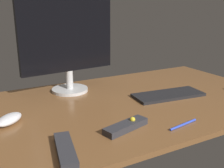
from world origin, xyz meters
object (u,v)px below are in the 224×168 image
object	(u,v)px
media_remote	(126,126)
tv_remote	(65,150)
computer_mouse	(9,119)
monitor	(68,43)
pen	(183,125)
keyboard	(168,95)

from	to	relation	value
media_remote	tv_remote	size ratio (longest dim) A/B	0.98
media_remote	tv_remote	bearing A→B (deg)	177.87
computer_mouse	media_remote	bearing A→B (deg)	-78.04
monitor	pen	xyz separation A→B (cm)	(22.54, -58.78, -24.28)
monitor	keyboard	distance (cm)	55.10
keyboard	pen	distance (cm)	33.13
keyboard	media_remote	world-z (taller)	media_remote
monitor	pen	bearing A→B (deg)	-74.68
media_remote	computer_mouse	bearing A→B (deg)	130.34
computer_mouse	media_remote	xyz separation A→B (cm)	(35.90, -25.14, -0.48)
monitor	media_remote	bearing A→B (deg)	-92.90
keyboard	pen	size ratio (longest dim) A/B	2.41
keyboard	computer_mouse	size ratio (longest dim) A/B	2.87
keyboard	computer_mouse	xyz separation A→B (cm)	(-72.74, 4.06, 1.06)
computer_mouse	tv_remote	distance (cm)	32.65
monitor	tv_remote	distance (cm)	65.20
media_remote	pen	xyz separation A→B (cm)	(20.07, -7.50, -0.82)
tv_remote	pen	distance (cm)	44.59
monitor	media_remote	size ratio (longest dim) A/B	2.54
computer_mouse	media_remote	world-z (taller)	media_remote
keyboard	tv_remote	distance (cm)	66.80
keyboard	computer_mouse	world-z (taller)	computer_mouse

